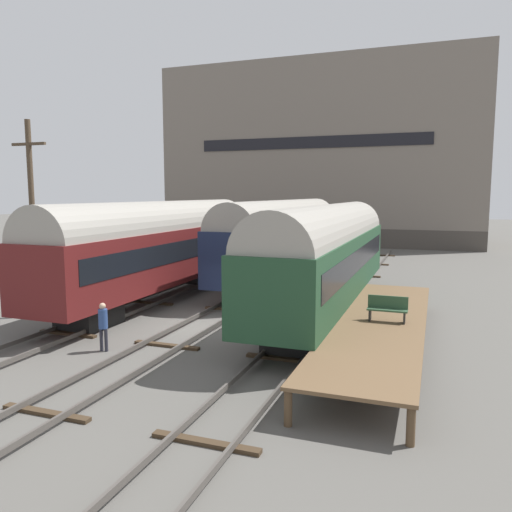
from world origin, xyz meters
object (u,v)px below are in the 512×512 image
(train_car_green, at_px, (327,252))
(utility_pole, at_px, (33,216))
(bench, at_px, (387,308))
(train_car_maroon, at_px, (159,244))
(person_worker, at_px, (103,322))
(train_car_navy, at_px, (284,235))

(train_car_green, distance_m, utility_pole, 13.30)
(train_car_green, distance_m, bench, 5.58)
(train_car_maroon, height_order, person_worker, train_car_maroon)
(train_car_navy, relative_size, utility_pole, 2.12)
(bench, bearing_deg, train_car_maroon, 159.12)
(train_car_green, relative_size, utility_pole, 1.98)
(utility_pole, bearing_deg, train_car_maroon, 56.24)
(train_car_green, height_order, utility_pole, utility_pole)
(train_car_navy, xyz_separation_m, bench, (7.55, -12.28, -1.44))
(train_car_navy, bearing_deg, bench, -58.42)
(train_car_navy, distance_m, train_car_maroon, 8.89)
(train_car_green, height_order, bench, train_car_green)
(bench, bearing_deg, train_car_navy, 121.58)
(train_car_navy, height_order, train_car_maroon, train_car_maroon)
(train_car_navy, height_order, utility_pole, utility_pole)
(bench, bearing_deg, train_car_green, 125.11)
(train_car_maroon, distance_m, person_worker, 8.87)
(train_car_green, bearing_deg, bench, -54.89)
(train_car_maroon, height_order, utility_pole, utility_pole)
(train_car_green, xyz_separation_m, utility_pole, (-12.25, -4.90, 1.65))
(utility_pole, bearing_deg, person_worker, -28.25)
(bench, distance_m, utility_pole, 15.66)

